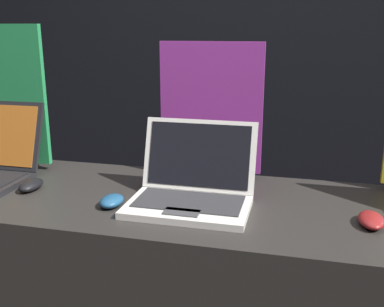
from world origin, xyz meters
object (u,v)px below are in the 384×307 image
object	(u,v)px
promo_stand_front	(5,101)
laptop_middle	(192,186)
mouse_middle	(112,201)
mouse_front	(31,185)
mouse_back	(371,220)
promo_stand_middle	(211,114)

from	to	relation	value
promo_stand_front	laptop_middle	bearing A→B (deg)	-14.57
mouse_middle	mouse_front	bearing A→B (deg)	168.09
laptop_middle	mouse_back	world-z (taller)	laptop_middle
mouse_front	promo_stand_middle	distance (m)	0.65
promo_stand_middle	mouse_back	bearing A→B (deg)	-31.16
laptop_middle	mouse_back	distance (m)	0.51
mouse_middle	promo_stand_middle	size ratio (longest dim) A/B	0.20
laptop_middle	promo_stand_middle	bearing A→B (deg)	90.00
laptop_middle	mouse_front	bearing A→B (deg)	-178.51
mouse_front	laptop_middle	world-z (taller)	laptop_middle
promo_stand_front	mouse_middle	distance (m)	0.65
mouse_front	mouse_middle	xyz separation A→B (m)	(0.31, -0.07, -0.00)
laptop_middle	promo_stand_front	bearing A→B (deg)	165.43
promo_stand_middle	laptop_middle	bearing A→B (deg)	-90.00
laptop_middle	promo_stand_middle	world-z (taller)	promo_stand_middle
promo_stand_front	mouse_middle	size ratio (longest dim) A/B	5.56
mouse_front	promo_stand_front	size ratio (longest dim) A/B	0.20
promo_stand_front	promo_stand_middle	size ratio (longest dim) A/B	1.12
promo_stand_front	mouse_middle	world-z (taller)	promo_stand_front
laptop_middle	mouse_back	size ratio (longest dim) A/B	3.11
mouse_front	mouse_back	bearing A→B (deg)	-1.36
laptop_middle	mouse_middle	bearing A→B (deg)	-160.60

